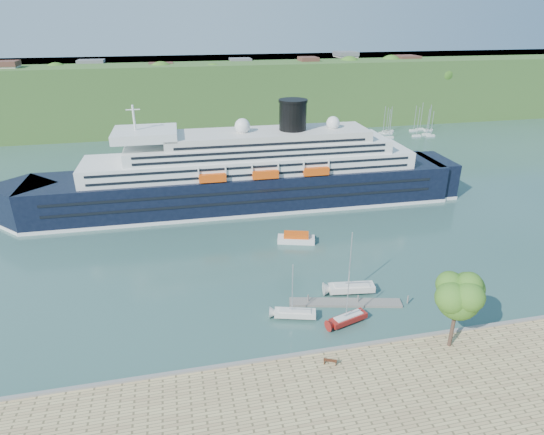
{
  "coord_description": "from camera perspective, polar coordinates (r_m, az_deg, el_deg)",
  "views": [
    {
      "loc": [
        -17.59,
        -43.39,
        40.03
      ],
      "look_at": [
        -1.52,
        30.0,
        6.46
      ],
      "focal_mm": 30.0,
      "sensor_mm": 36.0,
      "label": 1
    }
  ],
  "objects": [
    {
      "name": "floating_pontoon",
      "position": [
        70.86,
        9.17,
        -10.49
      ],
      "size": [
        16.92,
        5.89,
        0.38
      ],
      "primitive_type": null,
      "rotation": [
        0.0,
        0.0,
        -0.23
      ],
      "color": "gray",
      "rests_on": "ground"
    },
    {
      "name": "tender_launch",
      "position": [
        87.29,
        3.05,
        -2.53
      ],
      "size": [
        7.57,
        4.4,
        1.98
      ],
      "primitive_type": null,
      "rotation": [
        0.0,
        0.0,
        -0.29
      ],
      "color": "#E34B0D",
      "rests_on": "ground"
    },
    {
      "name": "quay_coping",
      "position": [
        60.72,
        7.82,
        -16.02
      ],
      "size": [
        220.0,
        0.5,
        0.3
      ],
      "primitive_type": "cube",
      "color": "slate",
      "rests_on": "promenade"
    },
    {
      "name": "sailboat_white_far",
      "position": [
        70.82,
        10.17,
        -5.91
      ],
      "size": [
        8.09,
        3.17,
        10.17
      ],
      "primitive_type": null,
      "rotation": [
        0.0,
        0.0,
        -0.13
      ],
      "color": "silver",
      "rests_on": "ground"
    },
    {
      "name": "far_hillside",
      "position": [
        191.28,
        -7.2,
        15.47
      ],
      "size": [
        400.0,
        50.0,
        24.0
      ],
      "primitive_type": "cube",
      "color": "#345A24",
      "rests_on": "ground"
    },
    {
      "name": "cruise_ship",
      "position": [
        100.92,
        -3.64,
        7.79
      ],
      "size": [
        105.48,
        17.22,
        23.63
      ],
      "primitive_type": null,
      "rotation": [
        0.0,
        0.0,
        -0.02
      ],
      "color": "black",
      "rests_on": "ground"
    },
    {
      "name": "ground",
      "position": [
        61.6,
        7.7,
        -16.72
      ],
      "size": [
        400.0,
        400.0,
        0.0
      ],
      "primitive_type": "plane",
      "color": "#2B4C45",
      "rests_on": "ground"
    },
    {
      "name": "sailboat_red",
      "position": [
        64.74,
        9.75,
        -10.07
      ],
      "size": [
        6.54,
        3.52,
        8.14
      ],
      "primitive_type": null,
      "rotation": [
        0.0,
        0.0,
        0.3
      ],
      "color": "maroon",
      "rests_on": "ground"
    },
    {
      "name": "sailboat_white_near",
      "position": [
        64.81,
        2.98,
        -9.5
      ],
      "size": [
        6.79,
        3.55,
        8.45
      ],
      "primitive_type": null,
      "rotation": [
        0.0,
        0.0,
        -0.28
      ],
      "color": "silver",
      "rests_on": "ground"
    },
    {
      "name": "park_bench",
      "position": [
        58.47,
        7.33,
        -17.34
      ],
      "size": [
        1.8,
        1.31,
        1.07
      ],
      "primitive_type": null,
      "rotation": [
        0.0,
        0.0,
        -0.42
      ],
      "color": "#4E2716",
      "rests_on": "promenade"
    },
    {
      "name": "promenade_tree",
      "position": [
        61.83,
        22.13,
        -10.47
      ],
      "size": [
        7.01,
        7.01,
        11.6
      ],
      "primitive_type": null,
      "color": "#275E18",
      "rests_on": "promenade"
    }
  ]
}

